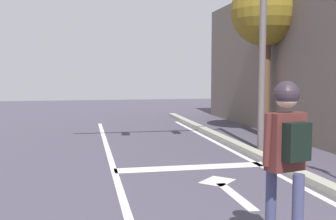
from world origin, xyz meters
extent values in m
cube|color=silver|center=(0.34, 6.00, 0.00)|extent=(0.12, 20.00, 0.01)
cube|color=silver|center=(3.22, 6.00, 0.00)|extent=(0.12, 20.00, 0.01)
cube|color=silver|center=(1.85, 8.48, 0.00)|extent=(3.04, 0.40, 0.01)
cube|color=silver|center=(2.01, 6.55, 0.00)|extent=(0.16, 1.40, 0.01)
cube|color=silver|center=(2.01, 7.40, 0.00)|extent=(0.71, 0.71, 0.01)
cylinder|color=#3C3F63|center=(1.67, 4.68, 0.49)|extent=(0.11, 0.11, 0.80)
cylinder|color=#3C3F63|center=(1.76, 4.32, 0.49)|extent=(0.11, 0.11, 0.80)
cube|color=#522422|center=(1.71, 4.50, 1.17)|extent=(0.41, 0.27, 0.56)
cylinder|color=#522422|center=(1.52, 4.48, 1.19)|extent=(0.07, 0.10, 0.51)
cylinder|color=#522422|center=(1.90, 4.58, 1.19)|extent=(0.07, 0.09, 0.51)
sphere|color=beige|center=(1.71, 4.50, 1.60)|extent=(0.22, 0.22, 0.22)
sphere|color=#30252E|center=(1.71, 4.50, 1.63)|extent=(0.25, 0.25, 0.25)
cube|color=black|center=(1.75, 4.36, 1.19)|extent=(0.29, 0.20, 0.36)
cylinder|color=#625959|center=(3.96, 9.98, 2.45)|extent=(0.16, 0.16, 4.90)
cylinder|color=brown|center=(5.03, 12.17, 1.52)|extent=(0.35, 0.35, 3.05)
sphere|color=brown|center=(5.03, 12.17, 3.66)|extent=(2.04, 2.04, 2.04)
camera|label=1|loc=(-0.18, 0.92, 1.81)|focal=43.54mm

